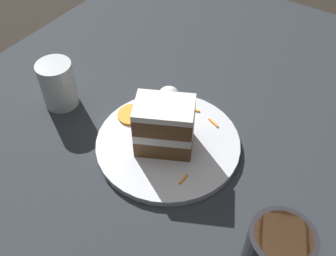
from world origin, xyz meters
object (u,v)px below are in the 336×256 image
plate (168,143)px  orange_garnish (132,115)px  cake_slice (164,126)px  drinking_glass (59,87)px  coffee_mug (277,253)px  cream_dollop (168,97)px

plate → orange_garnish: (0.02, 0.09, 0.01)m
cake_slice → drinking_glass: 0.24m
cake_slice → orange_garnish: size_ratio=2.16×
cake_slice → drinking_glass: bearing=66.5°
coffee_mug → orange_garnish: bearing=69.4°
plate → drinking_glass: (-0.02, 0.24, 0.03)m
cream_dollop → orange_garnish: (-0.06, 0.04, -0.02)m
plate → coffee_mug: 0.27m
drinking_glass → plate: bearing=-84.7°
cream_dollop → drinking_glass: drinking_glass is taller
cream_dollop → drinking_glass: (-0.10, 0.19, 0.01)m
cake_slice → cream_dollop: cake_slice is taller
cake_slice → drinking_glass: (-0.01, 0.24, -0.02)m
cake_slice → coffee_mug: bearing=-138.8°
plate → cake_slice: 0.06m
drinking_glass → coffee_mug: (-0.09, -0.48, 0.01)m
orange_garnish → coffee_mug: 0.36m
cake_slice → plate: bearing=-27.6°
plate → drinking_glass: 0.24m
cream_dollop → coffee_mug: (-0.19, -0.30, 0.02)m
drinking_glass → coffee_mug: coffee_mug is taller
cream_dollop → orange_garnish: cream_dollop is taller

